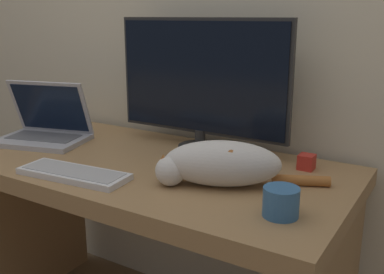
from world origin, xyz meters
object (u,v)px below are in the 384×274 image
at_px(external_keyboard, 74,174).
at_px(cat, 220,163).
at_px(monitor, 201,82).
at_px(laptop, 45,130).
at_px(coffee_mug, 281,202).

relative_size(external_keyboard, cat, 0.79).
xyz_separation_m(monitor, laptop, (-0.61, -0.22, -0.21)).
bearing_deg(external_keyboard, coffee_mug, 0.67).
bearing_deg(external_keyboard, cat, 17.25).
bearing_deg(laptop, monitor, 4.78).
xyz_separation_m(laptop, coffee_mug, (1.08, -0.17, -0.01)).
relative_size(monitor, cat, 1.45).
bearing_deg(monitor, coffee_mug, -39.87).
distance_m(monitor, laptop, 0.68).
distance_m(cat, coffee_mug, 0.26).
height_order(monitor, cat, monitor).
distance_m(laptop, coffee_mug, 1.09).
xyz_separation_m(laptop, external_keyboard, (0.41, -0.24, -0.04)).
distance_m(laptop, cat, 0.85).
xyz_separation_m(monitor, external_keyboard, (-0.20, -0.46, -0.25)).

